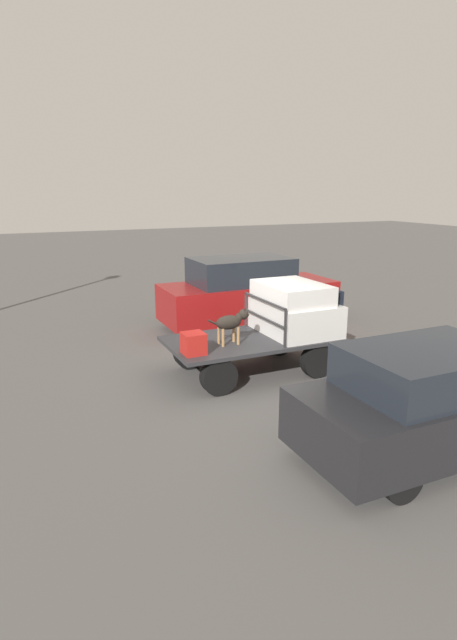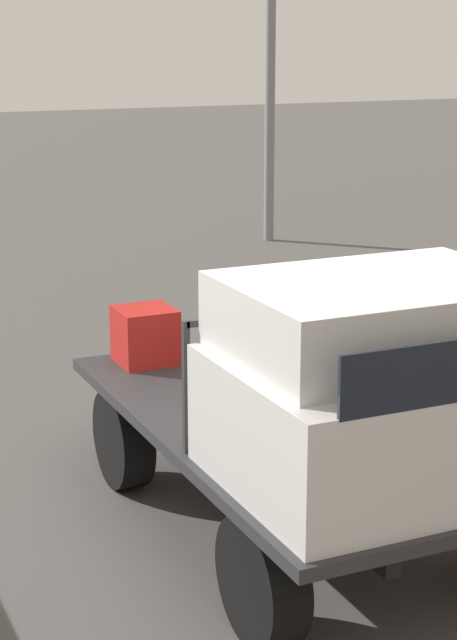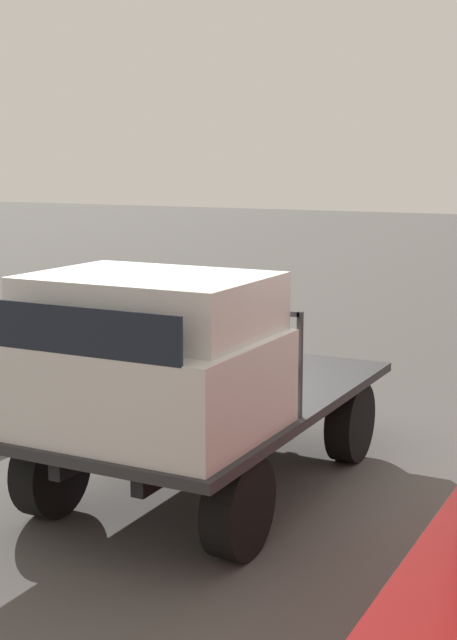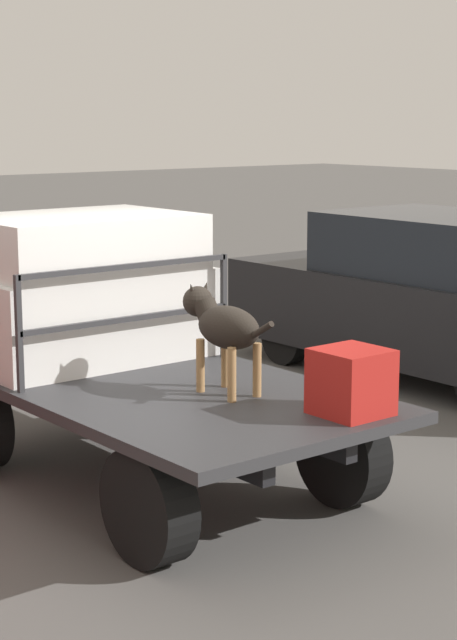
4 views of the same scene
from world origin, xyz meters
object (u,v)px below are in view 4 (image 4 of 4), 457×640
(flatbed_truck, at_px, (151,409))
(dog, at_px, (222,325))
(cargo_crate, at_px, (351,382))
(parked_sedan, at_px, (435,297))

(flatbed_truck, height_order, dog, dog)
(dog, bearing_deg, cargo_crate, -157.81)
(parked_sedan, bearing_deg, dog, 103.20)
(flatbed_truck, bearing_deg, parked_sedan, -77.60)
(cargo_crate, distance_m, parked_sedan, 4.48)
(flatbed_truck, relative_size, cargo_crate, 8.72)
(cargo_crate, height_order, parked_sedan, parked_sedan)
(dog, xyz_separation_m, parked_sedan, (1.51, -4.02, -0.42))
(flatbed_truck, bearing_deg, dog, -161.65)
(dog, xyz_separation_m, cargo_crate, (-0.96, -0.30, -0.26))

